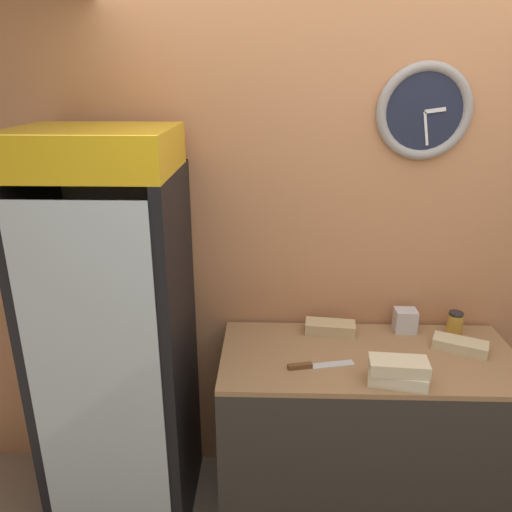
# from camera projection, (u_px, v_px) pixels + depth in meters

# --- Properties ---
(wall_back) EXTENTS (5.20, 0.10, 2.70)m
(wall_back) POSITION_uv_depth(u_px,v_px,m) (363.00, 245.00, 2.56)
(wall_back) COLOR tan
(wall_back) RESTS_ON ground_plane
(prep_counter) EXTENTS (1.41, 0.63, 0.93)m
(prep_counter) POSITION_uv_depth(u_px,v_px,m) (362.00, 435.00, 2.52)
(prep_counter) COLOR #332D28
(prep_counter) RESTS_ON ground_plane
(beverage_cooler) EXTENTS (0.66, 0.64, 1.98)m
(beverage_cooler) POSITION_uv_depth(u_px,v_px,m) (118.00, 322.00, 2.39)
(beverage_cooler) COLOR black
(beverage_cooler) RESTS_ON ground_plane
(sandwich_stack_bottom) EXTENTS (0.26, 0.16, 0.06)m
(sandwich_stack_bottom) POSITION_uv_depth(u_px,v_px,m) (397.00, 378.00, 2.14)
(sandwich_stack_bottom) COLOR beige
(sandwich_stack_bottom) RESTS_ON prep_counter
(sandwich_stack_middle) EXTENTS (0.26, 0.14, 0.06)m
(sandwich_stack_middle) POSITION_uv_depth(u_px,v_px,m) (399.00, 366.00, 2.12)
(sandwich_stack_middle) COLOR beige
(sandwich_stack_middle) RESTS_ON sandwich_stack_bottom
(sandwich_flat_left) EXTENTS (0.27, 0.20, 0.05)m
(sandwich_flat_left) POSITION_uv_depth(u_px,v_px,m) (460.00, 345.00, 2.40)
(sandwich_flat_left) COLOR beige
(sandwich_flat_left) RESTS_ON prep_counter
(sandwich_flat_right) EXTENTS (0.26, 0.14, 0.06)m
(sandwich_flat_right) POSITION_uv_depth(u_px,v_px,m) (330.00, 328.00, 2.56)
(sandwich_flat_right) COLOR tan
(sandwich_flat_right) RESTS_ON prep_counter
(chefs_knife) EXTENTS (0.31, 0.10, 0.02)m
(chefs_knife) POSITION_uv_depth(u_px,v_px,m) (312.00, 366.00, 2.26)
(chefs_knife) COLOR silver
(chefs_knife) RESTS_ON prep_counter
(condiment_jar) EXTENTS (0.08, 0.08, 0.12)m
(condiment_jar) POSITION_uv_depth(u_px,v_px,m) (455.00, 323.00, 2.55)
(condiment_jar) COLOR gold
(condiment_jar) RESTS_ON prep_counter
(napkin_dispenser) EXTENTS (0.11, 0.09, 0.12)m
(napkin_dispenser) POSITION_uv_depth(u_px,v_px,m) (405.00, 320.00, 2.57)
(napkin_dispenser) COLOR silver
(napkin_dispenser) RESTS_ON prep_counter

